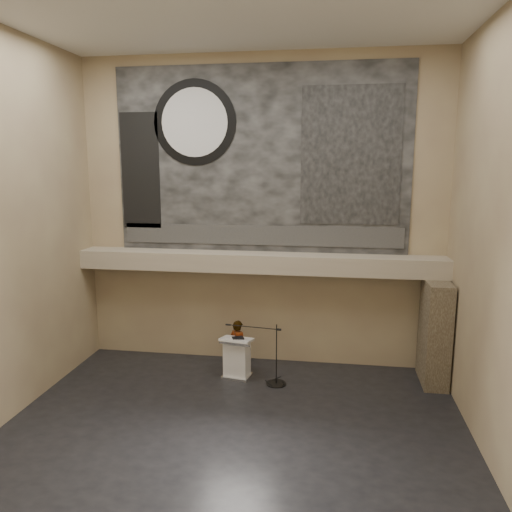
# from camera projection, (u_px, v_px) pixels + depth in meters

# --- Properties ---
(floor) EXTENTS (10.00, 10.00, 0.00)m
(floor) POSITION_uv_depth(u_px,v_px,m) (233.00, 430.00, 10.66)
(floor) COLOR black
(floor) RESTS_ON ground
(ceiling) EXTENTS (10.00, 10.00, 0.00)m
(ceiling) POSITION_uv_depth(u_px,v_px,m) (229.00, 3.00, 9.10)
(ceiling) COLOR silver
(ceiling) RESTS_ON wall_back
(wall_back) EXTENTS (10.00, 0.02, 8.50)m
(wall_back) POSITION_uv_depth(u_px,v_px,m) (260.00, 213.00, 13.77)
(wall_back) COLOR #856D54
(wall_back) RESTS_ON floor
(wall_front) EXTENTS (10.00, 0.02, 8.50)m
(wall_front) POSITION_uv_depth(u_px,v_px,m) (165.00, 279.00, 6.00)
(wall_front) COLOR #856D54
(wall_front) RESTS_ON floor
(wall_left) EXTENTS (0.02, 8.00, 8.50)m
(wall_left) POSITION_uv_depth(u_px,v_px,m) (2.00, 228.00, 10.63)
(wall_left) COLOR #856D54
(wall_left) RESTS_ON floor
(wall_right) EXTENTS (0.02, 8.00, 8.50)m
(wall_right) POSITION_uv_depth(u_px,v_px,m) (499.00, 239.00, 9.13)
(wall_right) COLOR #856D54
(wall_right) RESTS_ON floor
(soffit) EXTENTS (10.00, 0.80, 0.50)m
(soffit) POSITION_uv_depth(u_px,v_px,m) (258.00, 262.00, 13.62)
(soffit) COLOR gray
(soffit) RESTS_ON wall_back
(sprinkler_left) EXTENTS (0.04, 0.04, 0.06)m
(sprinkler_left) POSITION_uv_depth(u_px,v_px,m) (201.00, 271.00, 13.86)
(sprinkler_left) COLOR #B2893D
(sprinkler_left) RESTS_ON soffit
(sprinkler_right) EXTENTS (0.04, 0.04, 0.06)m
(sprinkler_right) POSITION_uv_depth(u_px,v_px,m) (328.00, 275.00, 13.34)
(sprinkler_right) COLOR #B2893D
(sprinkler_right) RESTS_ON soffit
(banner) EXTENTS (8.00, 0.05, 5.00)m
(banner) POSITION_uv_depth(u_px,v_px,m) (260.00, 160.00, 13.47)
(banner) COLOR black
(banner) RESTS_ON wall_back
(banner_text_strip) EXTENTS (7.76, 0.02, 0.55)m
(banner_text_strip) POSITION_uv_depth(u_px,v_px,m) (260.00, 235.00, 13.81)
(banner_text_strip) COLOR #2E2E2E
(banner_text_strip) RESTS_ON banner
(banner_clock_rim) EXTENTS (2.30, 0.02, 2.30)m
(banner_clock_rim) POSITION_uv_depth(u_px,v_px,m) (195.00, 123.00, 13.52)
(banner_clock_rim) COLOR black
(banner_clock_rim) RESTS_ON banner
(banner_clock_face) EXTENTS (1.84, 0.02, 1.84)m
(banner_clock_face) POSITION_uv_depth(u_px,v_px,m) (194.00, 123.00, 13.50)
(banner_clock_face) COLOR silver
(banner_clock_face) RESTS_ON banner
(banner_building_print) EXTENTS (2.60, 0.02, 3.60)m
(banner_building_print) POSITION_uv_depth(u_px,v_px,m) (351.00, 156.00, 13.05)
(banner_building_print) COLOR black
(banner_building_print) RESTS_ON banner
(banner_brick_print) EXTENTS (1.10, 0.02, 3.20)m
(banner_brick_print) POSITION_uv_depth(u_px,v_px,m) (140.00, 171.00, 14.00)
(banner_brick_print) COLOR black
(banner_brick_print) RESTS_ON banner
(stone_pier) EXTENTS (0.60, 1.40, 2.70)m
(stone_pier) POSITION_uv_depth(u_px,v_px,m) (435.00, 332.00, 12.78)
(stone_pier) COLOR #423728
(stone_pier) RESTS_ON floor
(lectern) EXTENTS (0.89, 0.70, 1.14)m
(lectern) POSITION_uv_depth(u_px,v_px,m) (237.00, 358.00, 13.17)
(lectern) COLOR silver
(lectern) RESTS_ON floor
(binder) EXTENTS (0.36, 0.33, 0.04)m
(binder) POSITION_uv_depth(u_px,v_px,m) (238.00, 338.00, 13.02)
(binder) COLOR black
(binder) RESTS_ON lectern
(papers) EXTENTS (0.31, 0.36, 0.00)m
(papers) POSITION_uv_depth(u_px,v_px,m) (233.00, 339.00, 13.03)
(papers) COLOR white
(papers) RESTS_ON lectern
(speaker_person) EXTENTS (0.63, 0.55, 1.47)m
(speaker_person) POSITION_uv_depth(u_px,v_px,m) (238.00, 347.00, 13.48)
(speaker_person) COLOR silver
(speaker_person) RESTS_ON floor
(mic_stand) EXTENTS (1.62, 0.52, 1.61)m
(mic_stand) POSITION_uv_depth(u_px,v_px,m) (274.00, 375.00, 12.85)
(mic_stand) COLOR black
(mic_stand) RESTS_ON floor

